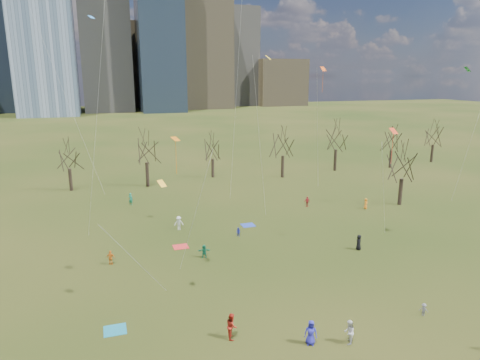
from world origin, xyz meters
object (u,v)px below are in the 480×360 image
object	(u,v)px
blanket_crimson	(181,247)
person_0	(311,333)
person_2	(232,326)
blanket_teal	(115,330)
person_4	(111,258)
blanket_navy	(248,225)

from	to	relation	value
blanket_crimson	person_0	bearing A→B (deg)	-75.12
person_2	blanket_teal	bearing A→B (deg)	75.06
blanket_crimson	person_4	bearing A→B (deg)	-162.47
blanket_crimson	person_4	size ratio (longest dim) A/B	1.11
person_2	blanket_crimson	bearing A→B (deg)	10.73
blanket_navy	person_2	distance (m)	23.41
blanket_crimson	blanket_teal	bearing A→B (deg)	-117.93
person_2	person_4	distance (m)	16.99
blanket_navy	person_4	world-z (taller)	person_4
blanket_navy	person_4	distance (m)	17.68
person_2	person_4	size ratio (longest dim) A/B	1.31
blanket_navy	person_0	size ratio (longest dim) A/B	0.90
person_2	person_4	xyz separation A→B (m)	(-7.64, 15.17, -0.22)
blanket_teal	blanket_navy	size ratio (longest dim) A/B	1.00
blanket_crimson	person_2	distance (m)	17.50
person_0	blanket_navy	bearing A→B (deg)	105.75
person_2	person_4	world-z (taller)	person_2
person_4	blanket_teal	bearing A→B (deg)	107.70
blanket_teal	blanket_crimson	bearing A→B (deg)	62.07
person_0	person_4	xyz separation A→B (m)	(-12.55, 17.56, -0.17)
blanket_crimson	person_4	distance (m)	7.66
blanket_teal	person_4	distance (m)	11.67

